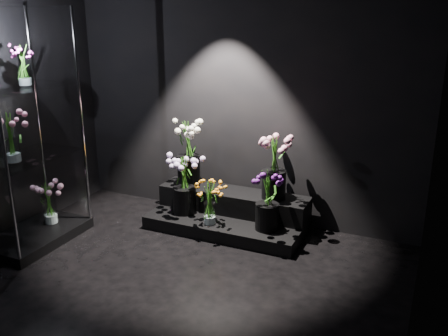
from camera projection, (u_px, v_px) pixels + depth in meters
The scene contains 13 objects.
floor at pixel (146, 303), 4.10m from camera, with size 4.00×4.00×0.00m, color black.
wall_back at pixel (240, 95), 5.40m from camera, with size 4.00×4.00×0.00m, color black.
wall_right at pixel (428, 174), 2.89m from camera, with size 4.00×4.00×0.00m, color black.
display_riser at pixel (230, 213), 5.48m from camera, with size 1.69×0.75×0.38m.
display_case at pixel (23, 132), 4.83m from camera, with size 0.63×1.06×2.33m.
bouquet_orange_bells at pixel (210, 202), 5.17m from camera, with size 0.34×0.34×0.47m.
bouquet_lilac at pixel (184, 182), 5.43m from camera, with size 0.41×0.41×0.64m.
bouquet_purple at pixel (267, 198), 5.02m from camera, with size 0.36×0.36×0.63m.
bouquet_cream_roses at pixel (188, 147), 5.57m from camera, with size 0.52×0.52×0.76m.
bouquet_pink_roses at pixel (274, 162), 5.19m from camera, with size 0.42×0.42×0.69m.
bouquet_case_pink at pixel (11, 137), 4.69m from camera, with size 0.36×0.36×0.47m.
bouquet_case_magenta at pixel (23, 65), 4.76m from camera, with size 0.25×0.25×0.38m.
bouquet_case_base_pink at pixel (49, 201), 5.28m from camera, with size 0.39×0.39×0.47m.
Camera 1 is at (2.04, -2.98, 2.33)m, focal length 40.00 mm.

